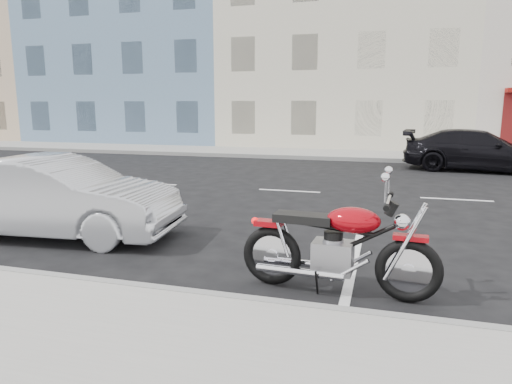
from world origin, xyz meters
TOP-DOWN VIEW (x-y plane):
  - ground at (0.00, 0.00)m, footprint 120.00×120.00m
  - sidewalk_far at (-5.00, 8.70)m, footprint 80.00×3.40m
  - curb_far at (-5.00, 7.00)m, footprint 80.00×0.12m
  - bldg_far_west at (-26.00, 16.30)m, footprint 12.00×12.00m
  - bldg_blue at (-14.00, 16.30)m, footprint 12.00×12.00m
  - bldg_cream at (-2.00, 16.30)m, footprint 12.00×12.00m
  - motorcycle at (0.70, -6.29)m, footprint 2.32×0.77m
  - sedan_silver at (-4.89, -5.16)m, footprint 4.22×1.80m
  - car_far at (3.31, 5.39)m, footprint 4.96×2.47m

SIDE VIEW (x-z plane):
  - ground at x=0.00m, z-range 0.00..0.00m
  - sidewalk_far at x=-5.00m, z-range 0.00..0.15m
  - curb_far at x=-5.00m, z-range 0.00..0.16m
  - motorcycle at x=0.70m, z-range -0.05..1.11m
  - sedan_silver at x=-4.89m, z-range 0.00..1.35m
  - car_far at x=3.31m, z-range 0.00..1.38m
  - bldg_cream at x=-2.00m, z-range 0.00..11.50m
  - bldg_far_west at x=-26.00m, z-range 0.00..12.00m
  - bldg_blue at x=-14.00m, z-range 0.00..13.00m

